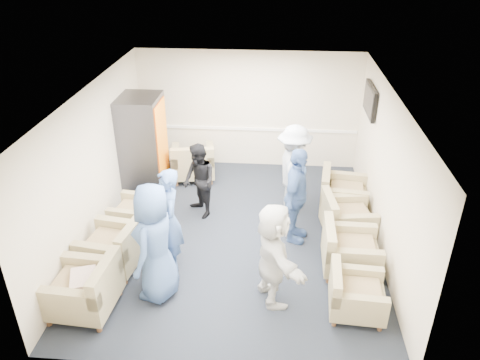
# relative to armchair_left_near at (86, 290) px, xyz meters

# --- Properties ---
(floor) EXTENTS (6.00, 6.00, 0.00)m
(floor) POSITION_rel_armchair_left_near_xyz_m (2.01, 2.08, -0.37)
(floor) COLOR black
(floor) RESTS_ON ground
(ceiling) EXTENTS (6.00, 6.00, 0.00)m
(ceiling) POSITION_rel_armchair_left_near_xyz_m (2.01, 2.08, 2.33)
(ceiling) COLOR silver
(ceiling) RESTS_ON back_wall
(back_wall) EXTENTS (5.00, 0.02, 2.70)m
(back_wall) POSITION_rel_armchair_left_near_xyz_m (2.01, 5.08, 0.98)
(back_wall) COLOR beige
(back_wall) RESTS_ON floor
(front_wall) EXTENTS (5.00, 0.02, 2.70)m
(front_wall) POSITION_rel_armchair_left_near_xyz_m (2.01, -0.92, 0.98)
(front_wall) COLOR beige
(front_wall) RESTS_ON floor
(left_wall) EXTENTS (0.02, 6.00, 2.70)m
(left_wall) POSITION_rel_armchair_left_near_xyz_m (-0.49, 2.08, 0.98)
(left_wall) COLOR beige
(left_wall) RESTS_ON floor
(right_wall) EXTENTS (0.02, 6.00, 2.70)m
(right_wall) POSITION_rel_armchair_left_near_xyz_m (4.51, 2.08, 0.98)
(right_wall) COLOR beige
(right_wall) RESTS_ON floor
(chair_rail) EXTENTS (4.98, 0.04, 0.06)m
(chair_rail) POSITION_rel_armchair_left_near_xyz_m (2.01, 5.06, 0.53)
(chair_rail) COLOR white
(chair_rail) RESTS_ON back_wall
(tv) EXTENTS (0.10, 1.00, 0.58)m
(tv) POSITION_rel_armchair_left_near_xyz_m (4.44, 3.88, 1.68)
(tv) COLOR black
(tv) RESTS_ON right_wall
(armchair_left_near) EXTENTS (0.99, 0.99, 0.74)m
(armchair_left_near) POSITION_rel_armchair_left_near_xyz_m (0.00, 0.00, 0.00)
(armchair_left_near) COLOR #998B62
(armchair_left_near) RESTS_ON floor
(armchair_left_mid) EXTENTS (1.04, 1.04, 0.73)m
(armchair_left_mid) POSITION_rel_armchair_left_near_xyz_m (0.10, 1.03, -0.01)
(armchair_left_mid) COLOR #998B62
(armchair_left_mid) RESTS_ON floor
(armchair_left_far) EXTENTS (0.87, 0.87, 0.62)m
(armchair_left_far) POSITION_rel_armchair_left_near_xyz_m (0.15, 2.16, -0.06)
(armchair_left_far) COLOR #998B62
(armchair_left_far) RESTS_ON floor
(armchair_right_near) EXTENTS (0.83, 0.83, 0.62)m
(armchair_right_near) POSITION_rel_armchair_left_near_xyz_m (3.85, 0.27, -0.06)
(armchair_right_near) COLOR #998B62
(armchair_right_near) RESTS_ON floor
(armchair_right_midnear) EXTENTS (0.90, 0.90, 0.71)m
(armchair_right_midnear) POSITION_rel_armchair_left_near_xyz_m (3.87, 1.26, -0.01)
(armchair_right_midnear) COLOR #998B62
(armchair_right_midnear) RESTS_ON floor
(armchair_right_midfar) EXTENTS (0.97, 0.97, 0.69)m
(armchair_right_midfar) POSITION_rel_armchair_left_near_xyz_m (3.95, 2.27, -0.03)
(armchair_right_midfar) COLOR #998B62
(armchair_right_midfar) RESTS_ON floor
(armchair_right_far) EXTENTS (0.99, 0.99, 0.71)m
(armchair_right_far) POSITION_rel_armchair_left_near_xyz_m (3.96, 3.13, -0.01)
(armchair_right_far) COLOR #998B62
(armchair_right_far) RESTS_ON floor
(armchair_corner) EXTENTS (1.07, 1.07, 0.75)m
(armchair_corner) POSITION_rel_armchair_left_near_xyz_m (0.84, 4.23, 0.00)
(armchair_corner) COLOR #998B62
(armchair_corner) RESTS_ON floor
(vending_machine) EXTENTS (0.83, 0.97, 2.06)m
(vending_machine) POSITION_rel_armchair_left_near_xyz_m (-0.09, 3.70, 0.66)
(vending_machine) COLOR #48474E
(vending_machine) RESTS_ON floor
(backpack) EXTENTS (0.30, 0.25, 0.43)m
(backpack) POSITION_rel_armchair_left_near_xyz_m (0.88, 1.34, -0.15)
(backpack) COLOR black
(backpack) RESTS_ON floor
(pillow) EXTENTS (0.48, 0.55, 0.13)m
(pillow) POSITION_rel_armchair_left_near_xyz_m (-0.02, 0.00, 0.19)
(pillow) COLOR beige
(pillow) RESTS_ON armchair_left_near
(person_front_left) EXTENTS (0.79, 1.03, 1.88)m
(person_front_left) POSITION_rel_armchair_left_near_xyz_m (0.95, 0.45, 0.57)
(person_front_left) COLOR #41619C
(person_front_left) RESTS_ON floor
(person_mid_left) EXTENTS (0.63, 0.75, 1.77)m
(person_mid_left) POSITION_rel_armchair_left_near_xyz_m (1.00, 1.13, 0.51)
(person_mid_left) COLOR #41619C
(person_mid_left) RESTS_ON floor
(person_back_left) EXTENTS (0.87, 0.91, 1.48)m
(person_back_left) POSITION_rel_armchair_left_near_xyz_m (1.22, 2.74, 0.37)
(person_back_left) COLOR black
(person_back_left) RESTS_ON floor
(person_back_right) EXTENTS (0.79, 1.23, 1.79)m
(person_back_right) POSITION_rel_armchair_left_near_xyz_m (3.01, 3.05, 0.53)
(person_back_right) COLOR silver
(person_back_right) RESTS_ON floor
(person_mid_right) EXTENTS (0.69, 1.12, 1.78)m
(person_mid_right) POSITION_rel_armchair_left_near_xyz_m (3.04, 2.06, 0.52)
(person_mid_right) COLOR #41619C
(person_mid_right) RESTS_ON floor
(person_front_right) EXTENTS (0.97, 1.60, 1.64)m
(person_front_right) POSITION_rel_armchair_left_near_xyz_m (2.68, 0.47, 0.45)
(person_front_right) COLOR silver
(person_front_right) RESTS_ON floor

